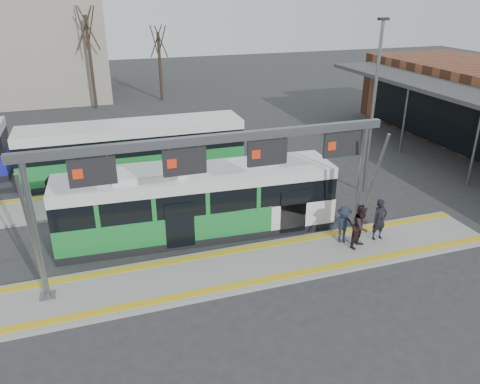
{
  "coord_description": "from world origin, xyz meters",
  "views": [
    {
      "loc": [
        -4.43,
        -14.4,
        9.88
      ],
      "look_at": [
        1.37,
        3.0,
        1.86
      ],
      "focal_mm": 35.0,
      "sensor_mm": 36.0,
      "label": 1
    }
  ],
  "objects_px": {
    "gantry": "(218,164)",
    "hero_bus": "(197,203)",
    "passenger_c": "(343,225)",
    "passenger_a": "(380,219)",
    "passenger_b": "(361,226)"
  },
  "relations": [
    {
      "from": "hero_bus",
      "to": "passenger_a",
      "type": "distance_m",
      "value": 7.7
    },
    {
      "from": "passenger_b",
      "to": "gantry",
      "type": "bearing_deg",
      "value": 149.98
    },
    {
      "from": "gantry",
      "to": "hero_bus",
      "type": "xyz_separation_m",
      "value": [
        -0.1,
        3.09,
        -2.83
      ]
    },
    {
      "from": "passenger_a",
      "to": "passenger_c",
      "type": "relative_size",
      "value": 1.12
    },
    {
      "from": "hero_bus",
      "to": "passenger_b",
      "type": "distance_m",
      "value": 6.89
    },
    {
      "from": "hero_bus",
      "to": "passenger_b",
      "type": "xyz_separation_m",
      "value": [
        5.94,
        -3.46,
        -0.4
      ]
    },
    {
      "from": "gantry",
      "to": "hero_bus",
      "type": "relative_size",
      "value": 1.1
    },
    {
      "from": "passenger_c",
      "to": "hero_bus",
      "type": "bearing_deg",
      "value": 170.53
    },
    {
      "from": "passenger_a",
      "to": "passenger_c",
      "type": "xyz_separation_m",
      "value": [
        -1.56,
        0.24,
        -0.1
      ]
    },
    {
      "from": "passenger_b",
      "to": "passenger_c",
      "type": "xyz_separation_m",
      "value": [
        -0.48,
        0.58,
        -0.13
      ]
    },
    {
      "from": "hero_bus",
      "to": "passenger_b",
      "type": "bearing_deg",
      "value": -27.21
    },
    {
      "from": "hero_bus",
      "to": "passenger_c",
      "type": "distance_m",
      "value": 6.2
    },
    {
      "from": "gantry",
      "to": "hero_bus",
      "type": "height_order",
      "value": "gantry"
    },
    {
      "from": "passenger_b",
      "to": "hero_bus",
      "type": "bearing_deg",
      "value": 123.38
    },
    {
      "from": "passenger_c",
      "to": "passenger_a",
      "type": "bearing_deg",
      "value": 9.68
    }
  ]
}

